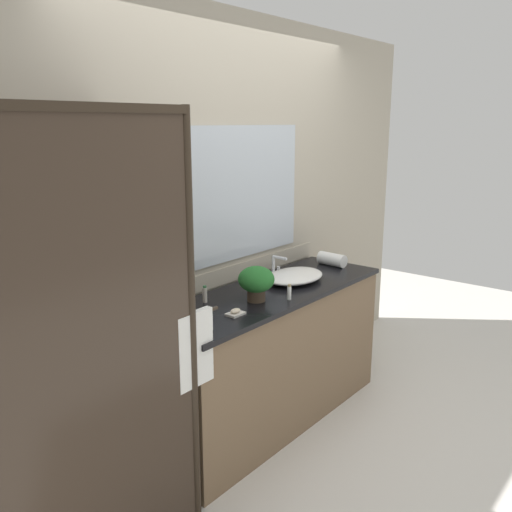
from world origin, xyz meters
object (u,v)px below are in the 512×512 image
soap_dish (235,312)px  rolled_towel_near_edge (332,259)px  potted_plant (256,281)px  amenity_bottle_conditioner (210,321)px  faucet (274,270)px  amenity_bottle_shampoo (289,292)px  sink_basin (295,276)px  amenity_bottle_lotion (205,294)px

soap_dish → rolled_towel_near_edge: (1.24, 0.15, 0.03)m
potted_plant → amenity_bottle_conditioner: 0.53m
faucet → rolled_towel_near_edge: faucet is taller
amenity_bottle_shampoo → potted_plant: bearing=136.0°
sink_basin → amenity_bottle_conditioner: (-0.99, -0.17, 0.01)m
sink_basin → soap_dish: 0.75m
sink_basin → amenity_bottle_conditioner: size_ratio=4.49×
amenity_bottle_shampoo → amenity_bottle_lotion: bearing=135.3°
sink_basin → faucet: (0.00, 0.18, 0.01)m
faucet → soap_dish: (-0.74, -0.30, -0.03)m
potted_plant → amenity_bottle_shampoo: 0.21m
sink_basin → amenity_bottle_lotion: amenity_bottle_lotion is taller
faucet → potted_plant: size_ratio=0.79×
faucet → amenity_bottle_lotion: faucet is taller
amenity_bottle_shampoo → amenity_bottle_conditioner: (-0.65, 0.03, 0.00)m
sink_basin → amenity_bottle_lotion: size_ratio=4.48×
sink_basin → amenity_bottle_shampoo: bearing=-150.1°
faucet → amenity_bottle_conditioner: 1.05m
soap_dish → amenity_bottle_conditioner: bearing=-169.3°
amenity_bottle_lotion → rolled_towel_near_edge: bearing=-6.4°
amenity_bottle_lotion → amenity_bottle_shampoo: bearing=-44.7°
amenity_bottle_shampoo → amenity_bottle_lotion: size_ratio=0.94×
potted_plant → amenity_bottle_conditioner: (-0.51, -0.11, -0.07)m
soap_dish → amenity_bottle_shampoo: bearing=-10.2°
amenity_bottle_lotion → sink_basin: bearing=-13.0°
amenity_bottle_shampoo → amenity_bottle_lotion: 0.50m
faucet → amenity_bottle_conditioner: bearing=-160.8°
amenity_bottle_shampoo → rolled_towel_near_edge: same height
faucet → amenity_bottle_conditioner: faucet is taller
faucet → soap_dish: bearing=-158.2°
sink_basin → amenity_bottle_lotion: (-0.69, 0.16, 0.01)m
sink_basin → amenity_bottle_shampoo: size_ratio=4.77×
faucet → amenity_bottle_conditioner: size_ratio=1.68×
potted_plant → amenity_bottle_shampoo: bearing=-44.0°
soap_dish → amenity_bottle_conditioner: size_ratio=0.99×
amenity_bottle_conditioner → potted_plant: bearing=12.4°
faucet → amenity_bottle_shampoo: size_ratio=1.79×
amenity_bottle_shampoo → soap_dish: bearing=169.8°
sink_basin → faucet: size_ratio=2.67×
amenity_bottle_lotion → rolled_towel_near_edge: 1.20m
potted_plant → soap_dish: potted_plant is taller
potted_plant → rolled_towel_near_edge: potted_plant is taller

